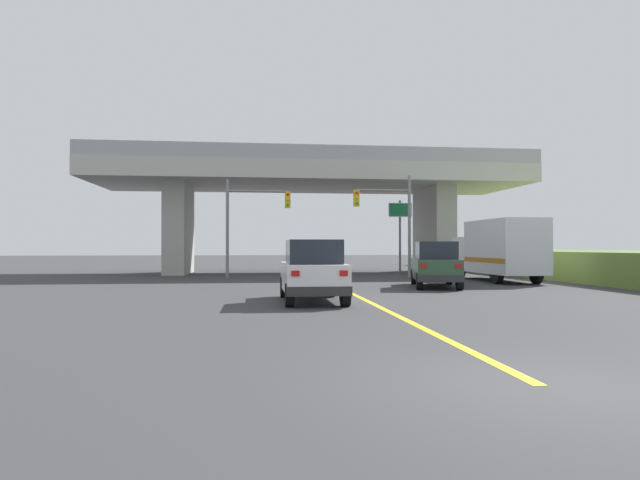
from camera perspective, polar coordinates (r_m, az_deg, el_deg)
ground at (r=38.16m, az=-1.07°, el=-3.39°), size 160.00×160.00×0.00m
overpass_bridge at (r=38.32m, az=-1.07°, el=5.23°), size 28.62×9.43×8.00m
lane_divider_stripe at (r=21.22m, az=3.39°, el=-5.55°), size 0.20×28.01×0.01m
suv_lead at (r=18.15m, az=-0.78°, el=-3.18°), size 1.94×4.37×2.02m
suv_crossing at (r=25.23m, az=11.75°, el=-2.46°), size 2.82×4.95×2.02m
box_truck at (r=30.32m, az=17.88°, el=-0.93°), size 2.33×7.13×3.16m
traffic_signal_nearside at (r=32.82m, az=7.32°, el=2.70°), size 3.42×0.36×5.98m
traffic_signal_farside at (r=32.62m, az=-7.28°, el=2.61°), size 3.75×0.36×5.72m
highway_sign at (r=36.26m, az=8.22°, el=2.01°), size 1.54×0.17×4.79m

